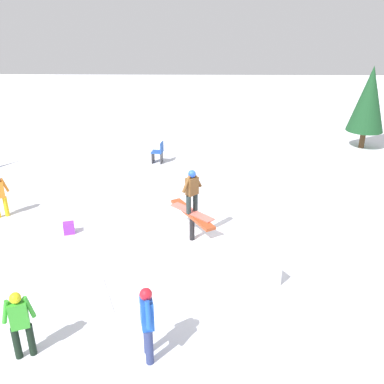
# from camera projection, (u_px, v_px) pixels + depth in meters

# --- Properties ---
(ground_plane) EXTENTS (60.00, 60.00, 0.00)m
(ground_plane) POSITION_uv_depth(u_px,v_px,m) (192.00, 239.00, 11.74)
(ground_plane) COLOR white
(rail_feature) EXTENTS (1.86, 1.24, 0.83)m
(rail_feature) POSITION_uv_depth(u_px,v_px,m) (192.00, 217.00, 11.47)
(rail_feature) COLOR black
(rail_feature) RESTS_ON ground
(snow_kicker_ramp) EXTENTS (2.31, 2.20, 0.56)m
(snow_kicker_ramp) POSITION_uv_depth(u_px,v_px,m) (232.00, 265.00, 10.08)
(snow_kicker_ramp) COLOR white
(snow_kicker_ramp) RESTS_ON ground
(main_rider_on_rail) EXTENTS (1.21, 1.22, 1.21)m
(main_rider_on_rail) POSITION_uv_depth(u_px,v_px,m) (192.00, 193.00, 11.18)
(main_rider_on_rail) COLOR #F0685B
(main_rider_on_rail) RESTS_ON rail_feature
(bystander_blue) EXTENTS (0.63, 0.29, 1.52)m
(bystander_blue) POSITION_uv_depth(u_px,v_px,m) (147.00, 320.00, 7.48)
(bystander_blue) COLOR navy
(bystander_blue) RESTS_ON ground
(bystander_green) EXTENTS (0.29, 0.56, 1.40)m
(bystander_green) POSITION_uv_depth(u_px,v_px,m) (20.00, 322.00, 7.55)
(bystander_green) COLOR black
(bystander_green) RESTS_ON ground
(loose_snowboard_white) EXTENTS (1.51, 0.82, 0.02)m
(loose_snowboard_white) POSITION_uv_depth(u_px,v_px,m) (101.00, 293.00, 9.55)
(loose_snowboard_white) COLOR silver
(loose_snowboard_white) RESTS_ON ground
(folding_chair) EXTENTS (0.51, 0.51, 0.88)m
(folding_chair) POSITION_uv_depth(u_px,v_px,m) (158.00, 153.00, 17.27)
(folding_chair) COLOR #3F3F44
(folding_chair) RESTS_ON ground
(backpack_on_snow) EXTENTS (0.30, 0.35, 0.34)m
(backpack_on_snow) POSITION_uv_depth(u_px,v_px,m) (69.00, 228.00, 11.98)
(backpack_on_snow) COLOR purple
(backpack_on_snow) RESTS_ON ground
(pine_tree_near) EXTENTS (1.58, 1.58, 3.60)m
(pine_tree_near) POSITION_uv_depth(u_px,v_px,m) (369.00, 99.00, 18.39)
(pine_tree_near) COLOR #4C331E
(pine_tree_near) RESTS_ON ground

